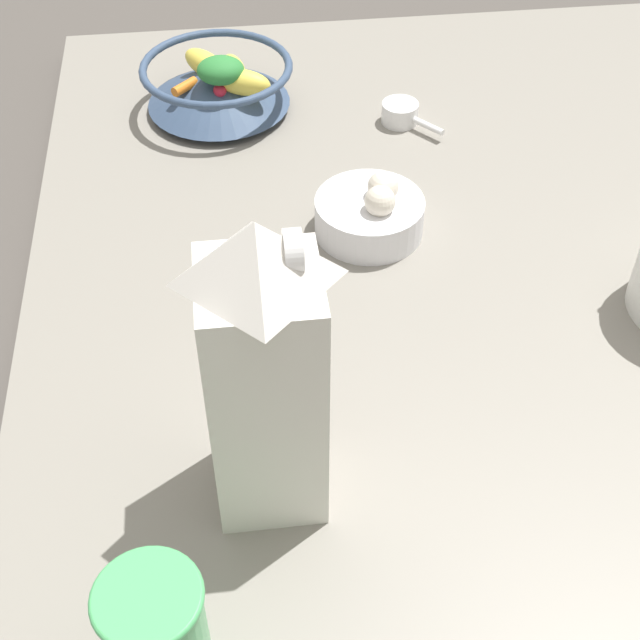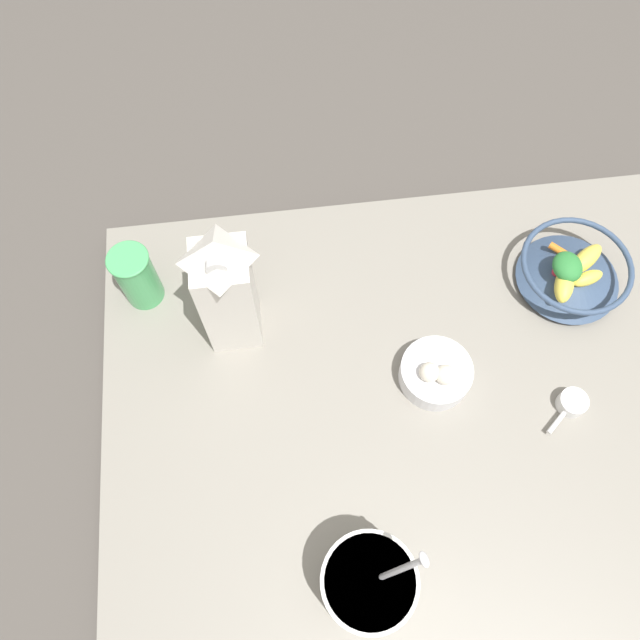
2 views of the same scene
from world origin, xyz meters
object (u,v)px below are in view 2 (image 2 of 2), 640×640
Objects in this scene: fruit_bowl at (573,271)px; yogurt_tub at (368,583)px; garlic_bowl at (436,373)px; milk_carton at (227,290)px; drinking_cup at (137,276)px.

yogurt_tub is at bearing -133.76° from fruit_bowl.
garlic_bowl is (-0.27, -0.15, -0.02)m from fruit_bowl.
milk_carton reaches higher than garlic_bowl.
drinking_cup reaches higher than fruit_bowl.
drinking_cup reaches higher than garlic_bowl.
drinking_cup is (-0.16, 0.08, -0.07)m from milk_carton.
fruit_bowl is at bearing 1.62° from milk_carton.
drinking_cup is (-0.75, 0.07, 0.03)m from fruit_bowl.
garlic_bowl is at bearing -24.66° from drinking_cup.
milk_carton is at bearing -28.16° from drinking_cup.
milk_carton is at bearing 157.14° from garlic_bowl.
drinking_cup is at bearing 121.25° from yogurt_tub.
fruit_bowl reaches higher than garlic_bowl.
yogurt_tub is (-0.43, -0.45, 0.02)m from fruit_bowl.
milk_carton is 0.47m from yogurt_tub.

